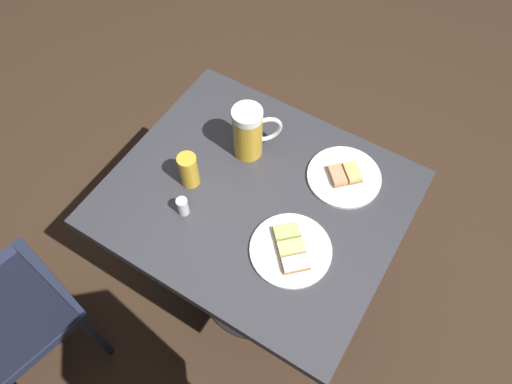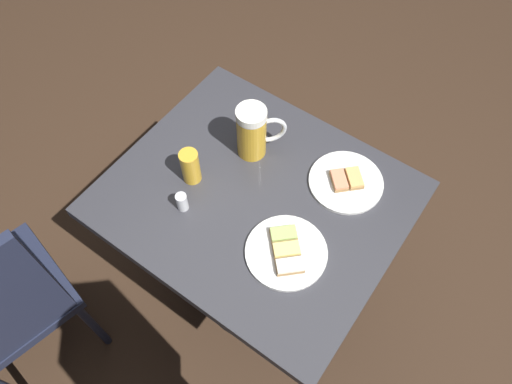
% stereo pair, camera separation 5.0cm
% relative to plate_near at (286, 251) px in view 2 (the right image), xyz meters
% --- Properties ---
extents(ground_plane, '(6.00, 6.00, 0.00)m').
position_rel_plate_near_xyz_m(ground_plane, '(-0.17, 0.10, -0.73)').
color(ground_plane, '#382619').
extents(cafe_table, '(0.83, 0.71, 0.73)m').
position_rel_plate_near_xyz_m(cafe_table, '(-0.17, 0.10, -0.16)').
color(cafe_table, black).
rests_on(cafe_table, ground_plane).
extents(plate_near, '(0.22, 0.22, 0.03)m').
position_rel_plate_near_xyz_m(plate_near, '(0.00, 0.00, 0.00)').
color(plate_near, white).
rests_on(plate_near, cafe_table).
extents(plate_far, '(0.22, 0.22, 0.03)m').
position_rel_plate_near_xyz_m(plate_far, '(0.02, 0.29, -0.00)').
color(plate_far, white).
rests_on(plate_far, cafe_table).
extents(beer_mug, '(0.12, 0.13, 0.18)m').
position_rel_plate_near_xyz_m(beer_mug, '(-0.27, 0.23, 0.08)').
color(beer_mug, gold).
rests_on(beer_mug, cafe_table).
extents(beer_glass_small, '(0.06, 0.06, 0.11)m').
position_rel_plate_near_xyz_m(beer_glass_small, '(-0.36, 0.04, 0.05)').
color(beer_glass_small, gold).
rests_on(beer_glass_small, cafe_table).
extents(salt_shaker, '(0.03, 0.03, 0.06)m').
position_rel_plate_near_xyz_m(salt_shaker, '(-0.32, -0.05, 0.02)').
color(salt_shaker, silver).
rests_on(salt_shaker, cafe_table).
extents(cafe_chair, '(0.45, 0.45, 0.92)m').
position_rel_plate_near_xyz_m(cafe_chair, '(-0.63, -0.55, -0.22)').
color(cafe_chair, '#1E2338').
rests_on(cafe_chair, ground_plane).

